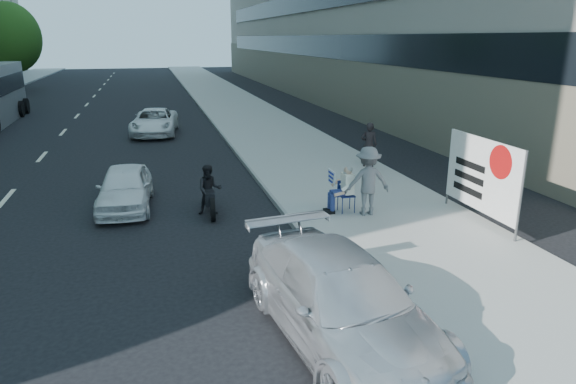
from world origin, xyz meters
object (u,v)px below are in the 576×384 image
object	(u,v)px
parked_sedan	(341,300)
white_sedan_near	(125,187)
white_sedan_far	(155,122)
seated_protester	(343,186)
jogger	(368,181)
protest_banner	(482,175)
pedestrian_woman	(369,145)
motorcycle	(210,192)

from	to	relation	value
parked_sedan	white_sedan_near	xyz separation A→B (m)	(-3.64, 8.08, -0.10)
white_sedan_far	seated_protester	bearing A→B (deg)	-64.91
jogger	protest_banner	bearing A→B (deg)	162.36
seated_protester	pedestrian_woman	distance (m)	5.44
seated_protester	white_sedan_far	distance (m)	15.22
seated_protester	motorcycle	xyz separation A→B (m)	(-3.52, 1.20, -0.24)
parked_sedan	white_sedan_near	bearing A→B (deg)	107.26
pedestrian_woman	protest_banner	bearing A→B (deg)	116.93
jogger	seated_protester	bearing A→B (deg)	-24.74
white_sedan_far	motorcycle	bearing A→B (deg)	-77.76
pedestrian_woman	white_sedan_far	distance (m)	12.40
protest_banner	motorcycle	xyz separation A→B (m)	(-6.70, 2.83, -0.76)
protest_banner	white_sedan_near	xyz separation A→B (m)	(-9.02, 4.00, -0.79)
parked_sedan	motorcycle	bearing A→B (deg)	93.82
pedestrian_woman	white_sedan_far	xyz separation A→B (m)	(-7.59, 9.79, -0.33)
pedestrian_woman	parked_sedan	xyz separation A→B (m)	(-5.00, -10.37, -0.26)
white_sedan_near	motorcycle	size ratio (longest dim) A/B	1.77
protest_banner	parked_sedan	world-z (taller)	protest_banner
jogger	parked_sedan	size ratio (longest dim) A/B	0.38
seated_protester	motorcycle	distance (m)	3.72
motorcycle	jogger	bearing A→B (deg)	-16.34
jogger	protest_banner	world-z (taller)	protest_banner
pedestrian_woman	white_sedan_near	world-z (taller)	pedestrian_woman
pedestrian_woman	white_sedan_far	size ratio (longest dim) A/B	0.36
seated_protester	white_sedan_far	xyz separation A→B (m)	(-4.79, 14.45, -0.23)
motorcycle	protest_banner	bearing A→B (deg)	-18.26
seated_protester	white_sedan_far	bearing A→B (deg)	108.34
white_sedan_far	motorcycle	xyz separation A→B (m)	(1.27, -13.25, -0.01)
jogger	pedestrian_woman	xyz separation A→B (m)	(2.23, 5.03, -0.11)
parked_sedan	white_sedan_far	size ratio (longest dim) A/B	1.07
seated_protester	white_sedan_near	distance (m)	6.30
seated_protester	motorcycle	bearing A→B (deg)	161.19
seated_protester	pedestrian_woman	bearing A→B (deg)	58.91
pedestrian_woman	protest_banner	world-z (taller)	protest_banner
pedestrian_woman	parked_sedan	bearing A→B (deg)	87.73
parked_sedan	motorcycle	size ratio (longest dim) A/B	2.42
seated_protester	protest_banner	bearing A→B (deg)	-27.18
jogger	parked_sedan	xyz separation A→B (m)	(-2.77, -5.34, -0.37)
seated_protester	white_sedan_far	size ratio (longest dim) A/B	0.28
protest_banner	parked_sedan	xyz separation A→B (m)	(-5.38, -4.08, -0.68)
parked_sedan	protest_banner	bearing A→B (deg)	30.15
jogger	parked_sedan	bearing A→B (deg)	70.77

